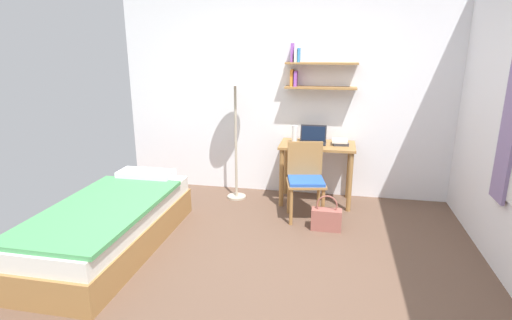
# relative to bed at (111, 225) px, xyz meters

# --- Properties ---
(ground_plane) EXTENTS (5.28, 5.28, 0.00)m
(ground_plane) POSITION_rel_bed_xyz_m (1.50, -0.10, -0.24)
(ground_plane) COLOR brown
(wall_back) EXTENTS (4.40, 0.27, 2.60)m
(wall_back) POSITION_rel_bed_xyz_m (1.50, 1.92, 1.07)
(wall_back) COLOR white
(wall_back) RESTS_ON ground_plane
(bed) EXTENTS (0.90, 2.04, 0.54)m
(bed) POSITION_rel_bed_xyz_m (0.00, 0.00, 0.00)
(bed) COLOR #9E703D
(bed) RESTS_ON ground_plane
(desk) EXTENTS (0.90, 0.54, 0.75)m
(desk) POSITION_rel_bed_xyz_m (1.87, 1.60, 0.35)
(desk) COLOR #9E703D
(desk) RESTS_ON ground_plane
(desk_chair) EXTENTS (0.48, 0.46, 0.86)m
(desk_chair) POSITION_rel_bed_xyz_m (1.77, 1.10, 0.24)
(desk_chair) COLOR #9E703D
(desk_chair) RESTS_ON ground_plane
(standing_lamp) EXTENTS (0.36, 0.36, 1.67)m
(standing_lamp) POSITION_rel_bed_xyz_m (0.86, 1.54, 1.22)
(standing_lamp) COLOR #B2A893
(standing_lamp) RESTS_ON ground_plane
(laptop) EXTENTS (0.32, 0.22, 0.21)m
(laptop) POSITION_rel_bed_xyz_m (1.81, 1.65, 0.56)
(laptop) COLOR black
(laptop) RESTS_ON desk
(water_bottle) EXTENTS (0.06, 0.06, 0.22)m
(water_bottle) POSITION_rel_bed_xyz_m (1.59, 1.59, 0.62)
(water_bottle) COLOR silver
(water_bottle) RESTS_ON desk
(book_stack) EXTENTS (0.20, 0.22, 0.06)m
(book_stack) POSITION_rel_bed_xyz_m (2.14, 1.62, 0.54)
(book_stack) COLOR #333338
(book_stack) RESTS_ON desk
(handbag) EXTENTS (0.32, 0.13, 0.39)m
(handbag) POSITION_rel_bed_xyz_m (2.03, 0.81, -0.11)
(handbag) COLOR #99564C
(handbag) RESTS_ON ground_plane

